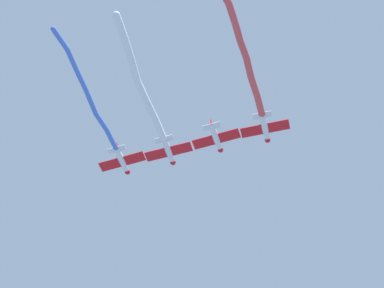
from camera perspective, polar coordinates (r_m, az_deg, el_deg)
name	(u,v)px	position (r m, az deg, el deg)	size (l,w,h in m)	color
airplane_lead	(265,128)	(93.89, 5.91, 1.31)	(4.97, 6.61, 1.64)	white
smoke_trail_lead	(243,52)	(88.68, 4.17, 7.42)	(18.79, 1.62, 2.25)	#DB4C4C
airplane_left_wing	(216,138)	(94.75, 1.97, 0.47)	(4.87, 6.53, 1.64)	white
airplane_right_wing	(169,151)	(95.60, -1.91, -0.56)	(4.91, 6.56, 1.64)	white
smoke_trail_right_wing	(139,80)	(90.52, -4.27, 5.19)	(18.82, 1.89, 2.48)	white
airplane_slot	(122,161)	(97.37, -5.66, -1.36)	(4.86, 6.53, 1.64)	white
smoke_trail_slot	(87,91)	(92.40, -8.52, 4.24)	(18.97, 1.16, 2.11)	#4C75DB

